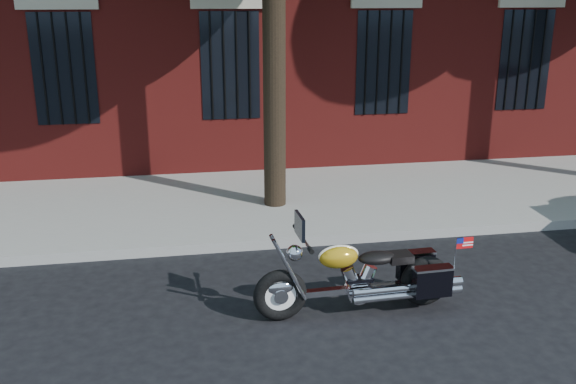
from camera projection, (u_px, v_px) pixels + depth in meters
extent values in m
plane|color=black|center=(272.00, 290.00, 7.94)|extent=(120.00, 120.00, 0.00)
cube|color=gray|center=(257.00, 243.00, 9.22)|extent=(40.00, 0.16, 0.15)
cube|color=gray|center=(243.00, 203.00, 10.99)|extent=(40.00, 3.60, 0.15)
cube|color=black|center=(230.00, 66.00, 12.09)|extent=(1.10, 0.14, 2.00)
cube|color=#B2A893|center=(229.00, 2.00, 11.72)|extent=(1.40, 0.20, 0.22)
cylinder|color=black|center=(230.00, 66.00, 12.02)|extent=(0.04, 0.04, 2.00)
cylinder|color=black|center=(274.00, 61.00, 10.01)|extent=(0.36, 0.36, 5.00)
torus|color=black|center=(280.00, 295.00, 7.12)|extent=(0.62, 0.16, 0.61)
torus|color=black|center=(425.00, 281.00, 7.48)|extent=(0.62, 0.16, 0.61)
cylinder|color=white|center=(280.00, 295.00, 7.12)|extent=(0.46, 0.07, 0.46)
cylinder|color=white|center=(425.00, 281.00, 7.48)|extent=(0.46, 0.07, 0.46)
ellipsoid|color=white|center=(280.00, 288.00, 7.09)|extent=(0.33, 0.13, 0.17)
ellipsoid|color=#C79316|center=(426.00, 272.00, 7.44)|extent=(0.33, 0.14, 0.17)
cube|color=white|center=(354.00, 289.00, 7.30)|extent=(1.37, 0.15, 0.07)
cylinder|color=white|center=(358.00, 290.00, 7.32)|extent=(0.30, 0.18, 0.29)
cylinder|color=white|center=(401.00, 292.00, 7.26)|extent=(1.14, 0.13, 0.08)
ellipsoid|color=#C79316|center=(338.00, 257.00, 7.14)|extent=(0.46, 0.28, 0.26)
ellipsoid|color=black|center=(377.00, 258.00, 7.25)|extent=(0.45, 0.28, 0.14)
cube|color=black|center=(416.00, 265.00, 7.66)|extent=(0.44, 0.16, 0.35)
cube|color=black|center=(432.00, 282.00, 7.22)|extent=(0.44, 0.16, 0.35)
cylinder|color=white|center=(303.00, 238.00, 6.98)|extent=(0.06, 0.71, 0.03)
sphere|color=white|center=(295.00, 253.00, 7.01)|extent=(0.19, 0.19, 0.18)
cube|color=black|center=(300.00, 226.00, 6.93)|extent=(0.05, 0.37, 0.26)
cube|color=red|center=(465.00, 243.00, 7.12)|extent=(0.20, 0.02, 0.13)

